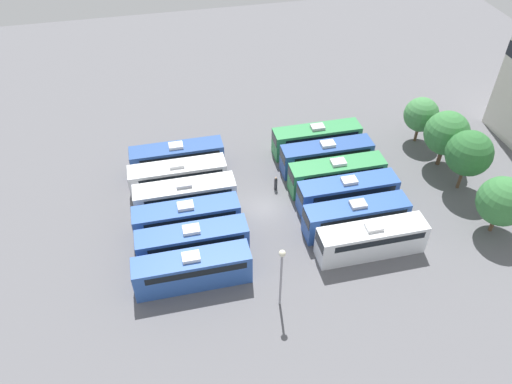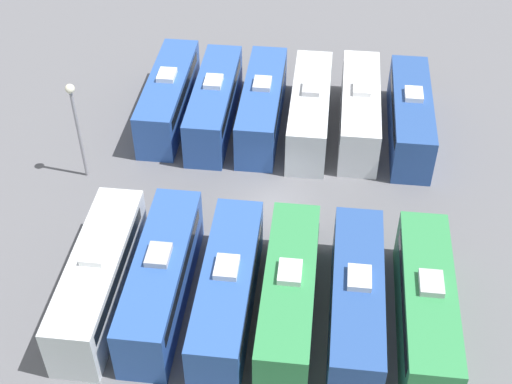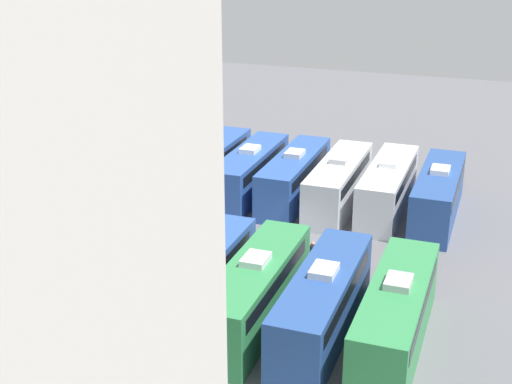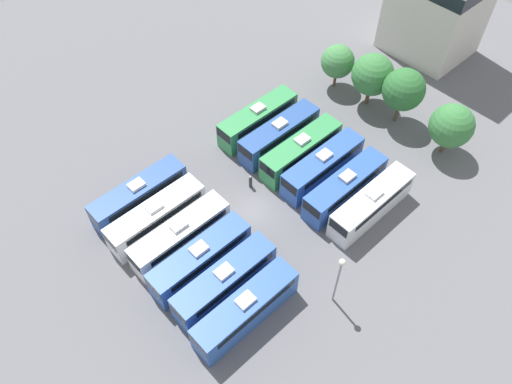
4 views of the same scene
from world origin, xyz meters
name	(u,v)px [view 3 (image 3 of 4)]	position (x,y,z in m)	size (l,w,h in m)	color
ground_plane	(279,248)	(0.00, 0.00, 0.00)	(114.74, 114.74, 0.00)	slate
bus_0	(438,193)	(-8.67, -8.31, 1.85)	(2.63, 10.75, 3.72)	#284C93
bus_1	(388,186)	(-5.17, -8.60, 1.85)	(2.63, 10.75, 3.72)	silver
bus_2	(338,182)	(-1.71, -8.21, 1.85)	(2.63, 10.75, 3.72)	silver
bus_3	(294,176)	(1.68, -8.44, 1.85)	(2.63, 10.75, 3.72)	#2D56A8
bus_4	(250,171)	(5.08, -8.30, 1.85)	(2.63, 10.75, 3.72)	#2D56A8
bus_5	(211,164)	(8.47, -8.77, 1.85)	(2.63, 10.75, 3.72)	#2D56A8
bus_6	(396,314)	(-8.67, 8.72, 1.85)	(2.63, 10.75, 3.72)	#338C4C
bus_7	(323,302)	(-5.10, 8.78, 1.85)	(2.63, 10.75, 3.72)	#284C93
bus_8	(255,290)	(-1.60, 8.79, 1.85)	(2.63, 10.75, 3.72)	#338C4C
bus_9	(197,280)	(1.63, 8.83, 1.85)	(2.63, 10.75, 3.72)	#2D56A8
bus_10	(139,265)	(5.27, 8.38, 1.85)	(2.63, 10.75, 3.72)	#2D56A8
bus_11	(83,258)	(8.60, 8.67, 1.85)	(2.63, 10.75, 3.72)	silver
worker_person	(313,256)	(-2.71, 2.01, 0.81)	(0.36, 0.36, 1.75)	#333338
light_pole	(112,147)	(12.61, -1.59, 4.85)	(0.60, 0.60, 7.05)	gray
tree_2	(28,378)	(1.64, 22.34, 4.85)	(5.05, 5.05, 7.38)	brown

